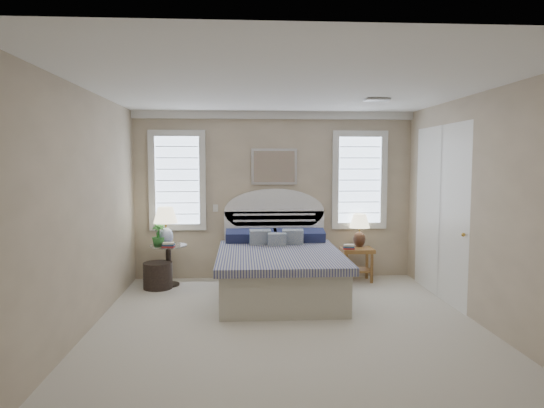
{
  "coord_description": "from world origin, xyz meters",
  "views": [
    {
      "loc": [
        -0.52,
        -5.35,
        1.89
      ],
      "look_at": [
        -0.13,
        1.0,
        1.34
      ],
      "focal_mm": 32.0,
      "sensor_mm": 36.0,
      "label": 1
    }
  ],
  "objects": [
    {
      "name": "lamp_right",
      "position": [
        1.37,
        2.3,
        0.86
      ],
      "size": [
        0.34,
        0.34,
        0.53
      ],
      "rotation": [
        0.0,
        0.0,
        0.05
      ],
      "color": "black",
      "rests_on": "nightstand_right"
    },
    {
      "name": "floor_pot",
      "position": [
        -1.79,
        1.89,
        0.2
      ],
      "size": [
        0.49,
        0.49,
        0.39
      ],
      "primitive_type": "cylinder",
      "rotation": [
        0.0,
        0.0,
        0.15
      ],
      "color": "black",
      "rests_on": "floor"
    },
    {
      "name": "books_right",
      "position": [
        1.15,
        2.07,
        0.56
      ],
      "size": [
        0.19,
        0.15,
        0.07
      ],
      "rotation": [
        0.0,
        0.0,
        -0.14
      ],
      "color": "maroon",
      "rests_on": "nightstand_right"
    },
    {
      "name": "ceiling",
      "position": [
        0.0,
        0.0,
        2.7
      ],
      "size": [
        4.5,
        5.0,
        0.01
      ],
      "primitive_type": "cube",
      "color": "white",
      "rests_on": "wall_back"
    },
    {
      "name": "wall_left",
      "position": [
        -2.25,
        0.0,
        1.35
      ],
      "size": [
        0.02,
        5.0,
        2.7
      ],
      "primitive_type": "cube",
      "color": "tan",
      "rests_on": "floor"
    },
    {
      "name": "floor",
      "position": [
        0.0,
        0.0,
        0.0
      ],
      "size": [
        4.5,
        5.0,
        0.01
      ],
      "primitive_type": "cube",
      "color": "beige",
      "rests_on": "ground"
    },
    {
      "name": "switch_plate",
      "position": [
        -0.95,
        2.48,
        1.15
      ],
      "size": [
        0.08,
        0.01,
        0.12
      ],
      "primitive_type": "cube",
      "color": "silver",
      "rests_on": "wall_back"
    },
    {
      "name": "closet_door",
      "position": [
        2.23,
        1.2,
        1.2
      ],
      "size": [
        0.02,
        1.8,
        2.4
      ],
      "primitive_type": "cube",
      "color": "white",
      "rests_on": "floor"
    },
    {
      "name": "painting",
      "position": [
        0.0,
        2.46,
        1.82
      ],
      "size": [
        0.74,
        0.04,
        0.58
      ],
      "primitive_type": "cube",
      "color": "silver",
      "rests_on": "wall_back"
    },
    {
      "name": "nightstand_right",
      "position": [
        1.3,
        2.15,
        0.39
      ],
      "size": [
        0.5,
        0.4,
        0.53
      ],
      "color": "brown",
      "rests_on": "floor"
    },
    {
      "name": "wall_right",
      "position": [
        2.25,
        0.0,
        1.35
      ],
      "size": [
        0.02,
        5.0,
        2.7
      ],
      "primitive_type": "cube",
      "color": "tan",
      "rests_on": "floor"
    },
    {
      "name": "wall_back",
      "position": [
        0.0,
        2.5,
        1.35
      ],
      "size": [
        4.5,
        0.02,
        2.7
      ],
      "primitive_type": "cube",
      "color": "tan",
      "rests_on": "floor"
    },
    {
      "name": "potted_plant",
      "position": [
        -1.78,
        1.94,
        0.8
      ],
      "size": [
        0.19,
        0.19,
        0.34
      ],
      "primitive_type": "imported",
      "rotation": [
        0.0,
        0.0,
        -0.01
      ],
      "color": "#307A37",
      "rests_on": "side_table_left"
    },
    {
      "name": "hvac_vent",
      "position": [
        1.2,
        0.8,
        2.68
      ],
      "size": [
        0.3,
        0.2,
        0.02
      ],
      "primitive_type": "cube",
      "color": "#B2B2B2",
      "rests_on": "ceiling"
    },
    {
      "name": "side_table_left",
      "position": [
        -1.65,
        2.05,
        0.39
      ],
      "size": [
        0.56,
        0.56,
        0.63
      ],
      "color": "black",
      "rests_on": "floor"
    },
    {
      "name": "window_left",
      "position": [
        -1.55,
        2.48,
        1.6
      ],
      "size": [
        0.9,
        0.06,
        1.6
      ],
      "primitive_type": "cube",
      "color": "silver",
      "rests_on": "wall_back"
    },
    {
      "name": "window_right",
      "position": [
        1.4,
        2.48,
        1.6
      ],
      "size": [
        0.9,
        0.06,
        1.6
      ],
      "primitive_type": "cube",
      "color": "silver",
      "rests_on": "wall_back"
    },
    {
      "name": "books_left",
      "position": [
        -1.61,
        1.83,
        0.67
      ],
      "size": [
        0.18,
        0.13,
        0.07
      ],
      "rotation": [
        0.0,
        0.0,
        -0.02
      ],
      "color": "maroon",
      "rests_on": "side_table_left"
    },
    {
      "name": "crown_molding",
      "position": [
        0.0,
        2.46,
        2.64
      ],
      "size": [
        4.5,
        0.08,
        0.12
      ],
      "primitive_type": "cube",
      "color": "silver",
      "rests_on": "wall_back"
    },
    {
      "name": "bed",
      "position": [
        0.0,
        1.46,
        0.39
      ],
      "size": [
        1.72,
        2.28,
        1.47
      ],
      "color": "#B7B4A1",
      "rests_on": "floor"
    },
    {
      "name": "lamp_left",
      "position": [
        -1.68,
        2.03,
        0.99
      ],
      "size": [
        0.44,
        0.44,
        0.59
      ],
      "rotation": [
        0.0,
        0.0,
        -0.25
      ],
      "color": "silver",
      "rests_on": "side_table_left"
    }
  ]
}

